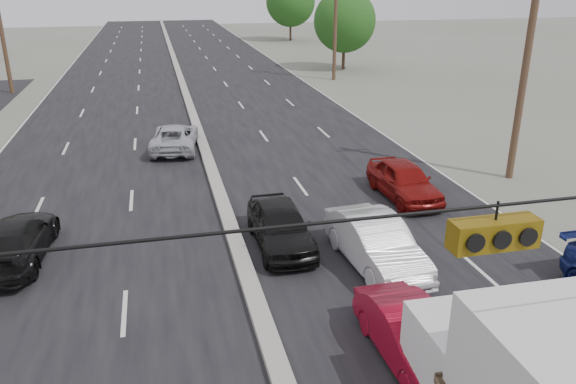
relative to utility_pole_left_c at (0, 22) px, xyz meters
name	(u,v)px	position (x,y,z in m)	size (l,w,h in m)	color
road_surface	(192,115)	(12.50, -10.00, -5.11)	(20.00, 160.00, 0.02)	black
center_median	(192,113)	(12.50, -10.00, -5.01)	(0.50, 160.00, 0.20)	gray
utility_pole_left_c	(0,22)	(0.00, 0.00, 0.00)	(1.60, 0.30, 10.00)	#422D1E
utility_pole_right_b	(527,58)	(25.00, -25.00, 0.00)	(1.60, 0.30, 10.00)	#422D1E
utility_pole_right_c	(336,16)	(25.00, 0.00, 0.00)	(1.60, 0.30, 10.00)	#422D1E
traffic_signals	(486,231)	(13.90, -40.00, 0.39)	(25.00, 0.30, 0.54)	black
tree_right_mid	(345,21)	(27.50, 5.00, -0.77)	(5.60, 5.60, 7.14)	#382619
tree_right_far	(290,2)	(28.50, 30.00, -0.15)	(6.40, 6.40, 8.16)	#382619
red_sedan	(412,337)	(15.50, -35.49, -4.47)	(1.35, 3.87, 1.28)	maroon
queue_car_a	(280,226)	(13.90, -29.16, -4.39)	(1.70, 4.23, 1.44)	black
queue_car_b	(376,244)	(16.37, -31.12, -4.36)	(1.59, 4.56, 1.50)	silver
queue_car_e	(404,181)	(19.50, -26.18, -4.38)	(1.72, 4.26, 1.45)	maroon
oncoming_near	(14,241)	(5.80, -28.27, -4.43)	(1.91, 4.70, 1.36)	black
oncoming_far	(175,137)	(11.10, -17.47, -4.46)	(2.13, 4.63, 1.29)	#AFB3B8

